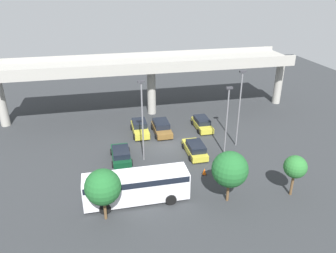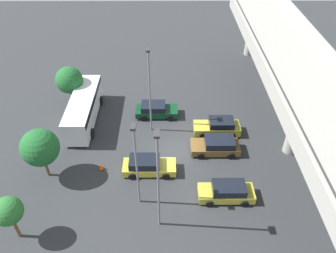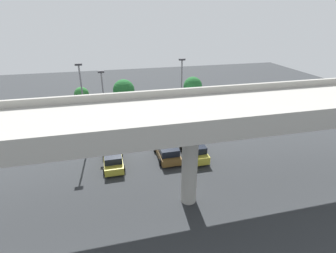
% 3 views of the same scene
% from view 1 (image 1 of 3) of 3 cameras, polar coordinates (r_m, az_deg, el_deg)
% --- Properties ---
extents(ground_plane, '(85.43, 85.43, 0.00)m').
position_cam_1_polar(ground_plane, '(38.60, -0.06, -3.49)').
color(ground_plane, '#2D3033').
extents(highway_overpass, '(41.06, 6.84, 8.26)m').
position_cam_1_polar(highway_overpass, '(45.95, -2.99, 10.36)').
color(highway_overpass, '#9E9B93').
rests_on(highway_overpass, ground_plane).
extents(parked_car_0, '(2.17, 4.45, 1.46)m').
position_cam_1_polar(parked_car_0, '(35.83, -8.19, -4.85)').
color(parked_car_0, '#0C381E').
rests_on(parked_car_0, ground_plane).
extents(parked_car_1, '(2.08, 4.57, 1.63)m').
position_cam_1_polar(parked_car_1, '(41.60, -4.93, -0.24)').
color(parked_car_1, gold).
rests_on(parked_car_1, ground_plane).
extents(parked_car_2, '(2.23, 4.51, 1.52)m').
position_cam_1_polar(parked_car_2, '(41.59, -1.13, -0.20)').
color(parked_car_2, brown).
rests_on(parked_car_2, ground_plane).
extents(parked_car_3, '(2.06, 4.62, 1.50)m').
position_cam_1_polar(parked_car_3, '(36.72, 4.73, -3.87)').
color(parked_car_3, gold).
rests_on(parked_car_3, ground_plane).
extents(parked_car_4, '(2.00, 4.47, 1.47)m').
position_cam_1_polar(parked_car_4, '(43.07, 5.95, 0.53)').
color(parked_car_4, gold).
rests_on(parked_car_4, ground_plane).
extents(shuttle_bus, '(9.14, 2.66, 2.74)m').
position_cam_1_polar(shuttle_bus, '(29.10, -5.54, -10.11)').
color(shuttle_bus, silver).
rests_on(shuttle_bus, ground_plane).
extents(lamp_post_near_aisle, '(0.70, 0.35, 8.92)m').
position_cam_1_polar(lamp_post_near_aisle, '(33.72, -4.50, 1.83)').
color(lamp_post_near_aisle, slate).
rests_on(lamp_post_near_aisle, ground_plane).
extents(lamp_post_mid_lot, '(0.70, 0.35, 9.02)m').
position_cam_1_polar(lamp_post_mid_lot, '(37.64, 12.38, 3.87)').
color(lamp_post_mid_lot, slate).
rests_on(lamp_post_mid_lot, ground_plane).
extents(lamp_post_by_overpass, '(0.70, 0.35, 7.85)m').
position_cam_1_polar(lamp_post_by_overpass, '(35.66, 10.25, 1.83)').
color(lamp_post_by_overpass, slate).
rests_on(lamp_post_by_overpass, ground_plane).
extents(tree_front_left, '(2.92, 2.92, 4.59)m').
position_cam_1_polar(tree_front_left, '(26.65, -11.28, -10.31)').
color(tree_front_left, brown).
rests_on(tree_front_left, ground_plane).
extents(tree_front_centre, '(3.15, 3.15, 4.82)m').
position_cam_1_polar(tree_front_centre, '(28.60, 10.72, -7.34)').
color(tree_front_centre, brown).
rests_on(tree_front_centre, ground_plane).
extents(tree_front_right, '(2.04, 2.04, 3.97)m').
position_cam_1_polar(tree_front_right, '(31.11, 21.28, -6.60)').
color(tree_front_right, brown).
rests_on(tree_front_right, ground_plane).
extents(traffic_cone, '(0.44, 0.44, 0.70)m').
position_cam_1_polar(traffic_cone, '(33.43, 6.34, -7.82)').
color(traffic_cone, black).
rests_on(traffic_cone, ground_plane).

